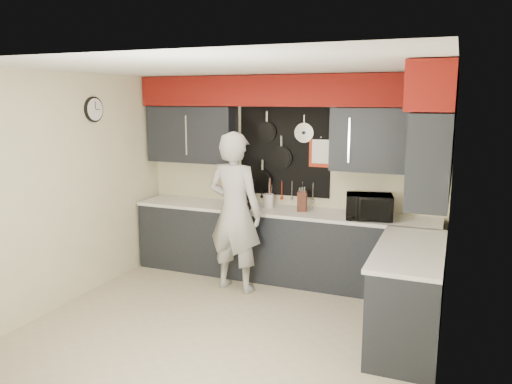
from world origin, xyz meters
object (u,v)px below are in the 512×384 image
at_px(microwave, 369,207).
at_px(coffee_maker, 246,193).
at_px(knife_block, 302,201).
at_px(utensil_crock, 268,201).
at_px(person, 235,212).

bearing_deg(microwave, coffee_maker, 165.79).
bearing_deg(knife_block, utensil_crock, 163.37).
xyz_separation_m(utensil_crock, coffee_maker, (-0.28, -0.10, 0.09)).
distance_m(knife_block, utensil_crock, 0.47).
height_order(knife_block, coffee_maker, coffee_maker).
bearing_deg(microwave, knife_block, 160.85).
height_order(microwave, coffee_maker, coffee_maker).
relative_size(microwave, utensil_crock, 3.00).
bearing_deg(knife_block, person, -150.88).
relative_size(utensil_crock, coffee_maker, 0.50).
xyz_separation_m(microwave, coffee_maker, (-1.58, 0.05, 0.04)).
xyz_separation_m(microwave, utensil_crock, (-1.31, 0.15, -0.06)).
height_order(coffee_maker, person, person).
distance_m(microwave, knife_block, 0.85).
height_order(knife_block, utensil_crock, knife_block).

